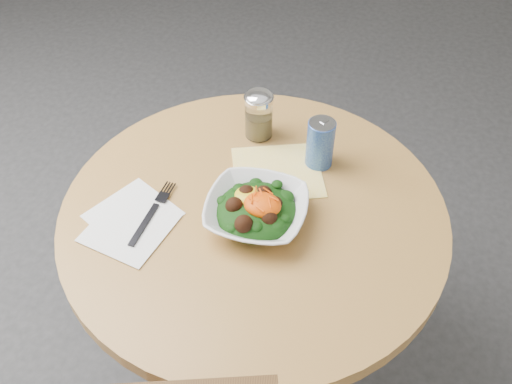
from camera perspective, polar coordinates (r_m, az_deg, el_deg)
ground at (r=1.94m, az=-0.18°, el=-16.88°), size 6.00×6.00×0.00m
table at (r=1.47m, az=-0.23°, el=-6.89°), size 0.90×0.90×0.75m
cloth_napkin at (r=1.41m, az=2.15°, el=2.01°), size 0.28×0.27×0.00m
paper_napkins at (r=1.33m, az=-12.37°, el=-2.88°), size 0.23×0.25×0.00m
salad_bowl at (r=1.28m, az=0.05°, el=-1.81°), size 0.24×0.24×0.09m
fork at (r=1.33m, az=-10.22°, el=-1.84°), size 0.03×0.21×0.00m
spice_shaker at (r=1.48m, az=0.27°, el=7.73°), size 0.08×0.08×0.14m
beverage_can at (r=1.40m, az=6.44°, el=4.87°), size 0.07×0.07×0.13m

